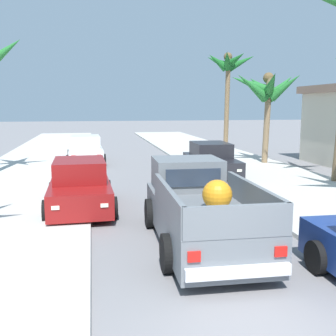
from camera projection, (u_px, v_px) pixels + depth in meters
name	position (u px, v px, depth m)	size (l,w,h in m)	color
sidewalk_left	(21.00, 186.00, 15.68)	(5.34, 60.00, 0.12)	beige
sidewalk_right	(267.00, 178.00, 17.55)	(5.34, 60.00, 0.12)	beige
curb_left	(55.00, 185.00, 15.92)	(0.16, 60.00, 0.10)	silver
curb_right	(239.00, 179.00, 17.32)	(0.16, 60.00, 0.10)	silver
pickup_truck	(199.00, 209.00, 9.40)	(2.32, 5.26, 1.80)	slate
car_left_near	(80.00, 186.00, 12.39)	(2.11, 4.30, 1.54)	maroon
car_right_near	(86.00, 150.00, 22.31)	(2.12, 4.30, 1.54)	silver
car_right_mid	(211.00, 161.00, 18.05)	(2.14, 4.31, 1.54)	black
palm_tree_left_fore	(266.00, 89.00, 21.20)	(3.73, 4.23, 4.96)	#846B4C
palm_tree_right_mid	(228.00, 68.00, 26.21)	(3.43, 3.48, 6.66)	brown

